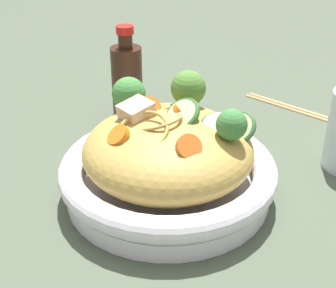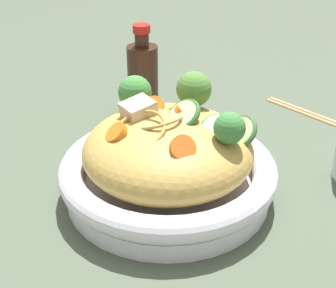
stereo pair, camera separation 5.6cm
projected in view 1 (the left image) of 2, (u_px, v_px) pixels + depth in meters
The scene contains 9 objects.
ground_plane at pixel (168, 194), 0.60m from camera, with size 3.00×3.00×0.00m, color #465342.
serving_bowl at pixel (168, 176), 0.59m from camera, with size 0.26×0.26×0.05m.
noodle_heap at pixel (168, 150), 0.57m from camera, with size 0.20×0.20×0.09m.
broccoli_florets at pixel (174, 98), 0.58m from camera, with size 0.16×0.14×0.06m.
carrot_coins at pixel (159, 128), 0.54m from camera, with size 0.11×0.13×0.03m.
zucchini_slices at pixel (211, 122), 0.56m from camera, with size 0.12×0.07×0.05m.
chicken_chunks at pixel (135, 110), 0.58m from camera, with size 0.05×0.09×0.04m.
soy_sauce_bottle at pixel (127, 82), 0.75m from camera, with size 0.05×0.05×0.15m.
chopsticks_pair at pixel (305, 111), 0.80m from camera, with size 0.16×0.17×0.01m.
Camera 1 is at (-0.05, -0.49, 0.35)m, focal length 51.69 mm.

